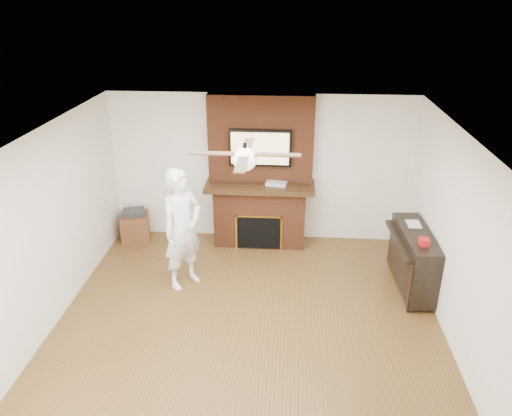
# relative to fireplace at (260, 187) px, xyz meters

# --- Properties ---
(room_shell) EXTENTS (5.36, 5.86, 2.86)m
(room_shell) POSITION_rel_fireplace_xyz_m (0.00, -2.55, 0.25)
(room_shell) COLOR #523818
(room_shell) RESTS_ON ground
(fireplace) EXTENTS (1.78, 0.64, 2.50)m
(fireplace) POSITION_rel_fireplace_xyz_m (0.00, 0.00, 0.00)
(fireplace) COLOR brown
(fireplace) RESTS_ON ground
(tv) EXTENTS (1.00, 0.08, 0.60)m
(tv) POSITION_rel_fireplace_xyz_m (0.00, -0.05, 0.68)
(tv) COLOR black
(tv) RESTS_ON fireplace
(ceiling_fan) EXTENTS (1.21, 1.21, 0.31)m
(ceiling_fan) POSITION_rel_fireplace_xyz_m (-0.00, -2.55, 1.34)
(ceiling_fan) COLOR black
(ceiling_fan) RESTS_ON room_shell
(person) EXTENTS (0.75, 0.78, 1.79)m
(person) POSITION_rel_fireplace_xyz_m (-1.00, -1.43, -0.10)
(person) COLOR white
(person) RESTS_ON ground
(side_table) EXTENTS (0.57, 0.57, 0.54)m
(side_table) POSITION_rel_fireplace_xyz_m (-2.16, -0.07, -0.75)
(side_table) COLOR #583119
(side_table) RESTS_ON ground
(piano) EXTENTS (0.56, 1.37, 0.98)m
(piano) POSITION_rel_fireplace_xyz_m (2.28, -1.29, -0.52)
(piano) COLOR black
(piano) RESTS_ON ground
(cable_box) EXTENTS (0.36, 0.24, 0.05)m
(cable_box) POSITION_rel_fireplace_xyz_m (0.27, -0.10, 0.11)
(cable_box) COLOR silver
(cable_box) RESTS_ON fireplace
(candle_orange) EXTENTS (0.07, 0.07, 0.13)m
(candle_orange) POSITION_rel_fireplace_xyz_m (-0.20, -0.24, -0.93)
(candle_orange) COLOR gold
(candle_orange) RESTS_ON ground
(candle_green) EXTENTS (0.06, 0.06, 0.09)m
(candle_green) POSITION_rel_fireplace_xyz_m (0.00, -0.22, -0.95)
(candle_green) COLOR #3E8836
(candle_green) RESTS_ON ground
(candle_cream) EXTENTS (0.08, 0.08, 0.10)m
(candle_cream) POSITION_rel_fireplace_xyz_m (0.18, -0.18, -0.95)
(candle_cream) COLOR #FFE2CA
(candle_cream) RESTS_ON ground
(candle_blue) EXTENTS (0.06, 0.06, 0.09)m
(candle_blue) POSITION_rel_fireplace_xyz_m (0.29, -0.17, -0.95)
(candle_blue) COLOR #2F448E
(candle_blue) RESTS_ON ground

